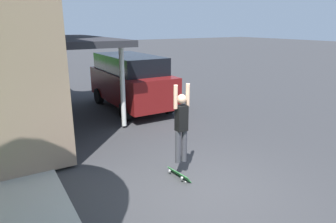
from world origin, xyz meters
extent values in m
plane|color=#333335|center=(0.00, 0.00, 0.00)|extent=(120.00, 120.00, 0.00)
cube|color=#9E9E99|center=(-3.60, 6.00, 0.05)|extent=(1.80, 80.00, 0.10)
cube|color=#28282D|center=(-1.06, 6.72, 2.88)|extent=(2.60, 6.13, 0.20)
cylinder|color=silver|center=(0.04, 4.53, 1.43)|extent=(0.16, 0.16, 2.70)
cube|color=maroon|center=(1.33, 6.74, 0.96)|extent=(1.94, 4.78, 1.19)
cube|color=black|center=(1.33, 6.86, 1.89)|extent=(1.79, 3.73, 0.67)
cylinder|color=black|center=(0.40, 8.22, 0.34)|extent=(0.24, 0.68, 0.68)
cylinder|color=black|center=(2.26, 8.22, 0.34)|extent=(0.24, 0.68, 0.68)
cylinder|color=black|center=(0.40, 5.26, 0.34)|extent=(0.24, 0.68, 0.68)
cylinder|color=black|center=(2.26, 5.26, 0.34)|extent=(0.24, 0.68, 0.68)
cube|color=silver|center=(-0.03, 21.79, 0.51)|extent=(1.85, 4.60, 0.64)
cube|color=black|center=(-0.03, 21.68, 1.06)|extent=(1.62, 2.39, 0.45)
cylinder|color=black|center=(-0.92, 23.17, 0.30)|extent=(0.20, 0.60, 0.60)
cylinder|color=black|center=(0.86, 23.17, 0.30)|extent=(0.20, 0.60, 0.60)
cylinder|color=black|center=(-0.92, 20.42, 0.30)|extent=(0.20, 0.60, 0.60)
cylinder|color=black|center=(0.86, 20.42, 0.30)|extent=(0.20, 0.60, 0.60)
cylinder|color=#38383D|center=(-0.22, 0.73, 0.72)|extent=(0.13, 0.13, 0.77)
cylinder|color=#38383D|center=(-0.05, 0.73, 0.72)|extent=(0.13, 0.13, 0.77)
cube|color=black|center=(-0.14, 0.73, 1.40)|extent=(0.25, 0.20, 0.59)
sphere|color=tan|center=(-0.14, 0.73, 1.85)|extent=(0.21, 0.21, 0.21)
cylinder|color=tan|center=(-0.30, 0.73, 1.91)|extent=(0.09, 0.09, 0.53)
cylinder|color=tan|center=(0.02, 0.73, 1.91)|extent=(0.09, 0.09, 0.53)
cube|color=#337F3D|center=(-0.26, 0.61, 0.08)|extent=(0.18, 0.77, 0.21)
cylinder|color=silver|center=(-0.38, 0.85, 0.10)|extent=(0.03, 0.06, 0.06)
cylinder|color=silver|center=(-0.28, 0.85, -0.04)|extent=(0.03, 0.06, 0.06)
cylinder|color=silver|center=(-0.35, 0.37, 0.13)|extent=(0.03, 0.06, 0.06)
cylinder|color=silver|center=(-0.24, 0.37, -0.02)|extent=(0.03, 0.06, 0.06)
camera|label=1|loc=(-3.73, -4.62, 3.44)|focal=32.00mm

